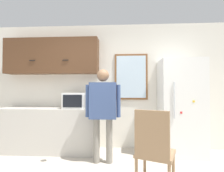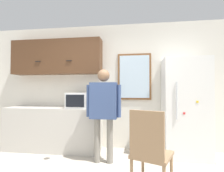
{
  "view_description": "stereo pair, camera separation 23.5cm",
  "coord_description": "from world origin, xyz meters",
  "px_view_note": "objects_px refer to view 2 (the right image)",
  "views": [
    {
      "loc": [
        0.31,
        -1.83,
        1.25
      ],
      "look_at": [
        0.14,
        1.09,
        1.32
      ],
      "focal_mm": 28.0,
      "sensor_mm": 36.0,
      "label": 1
    },
    {
      "loc": [
        0.55,
        -1.81,
        1.25
      ],
      "look_at": [
        0.14,
        1.09,
        1.32
      ],
      "focal_mm": 28.0,
      "sensor_mm": 36.0,
      "label": 2
    }
  ],
  "objects_px": {
    "microwave": "(80,100)",
    "person": "(104,105)",
    "refrigerator": "(185,107)",
    "chair": "(150,148)"
  },
  "relations": [
    {
      "from": "person",
      "to": "refrigerator",
      "type": "bearing_deg",
      "value": 16.67
    },
    {
      "from": "microwave",
      "to": "chair",
      "type": "distance_m",
      "value": 1.9
    },
    {
      "from": "refrigerator",
      "to": "chair",
      "type": "bearing_deg",
      "value": -120.39
    },
    {
      "from": "refrigerator",
      "to": "chair",
      "type": "relative_size",
      "value": 1.83
    },
    {
      "from": "microwave",
      "to": "refrigerator",
      "type": "xyz_separation_m",
      "value": [
        2.06,
        -0.01,
        -0.12
      ]
    },
    {
      "from": "chair",
      "to": "refrigerator",
      "type": "bearing_deg",
      "value": -98.05
    },
    {
      "from": "refrigerator",
      "to": "chair",
      "type": "xyz_separation_m",
      "value": [
        -0.75,
        -1.29,
        -0.38
      ]
    },
    {
      "from": "microwave",
      "to": "person",
      "type": "distance_m",
      "value": 0.74
    },
    {
      "from": "refrigerator",
      "to": "chair",
      "type": "distance_m",
      "value": 1.54
    },
    {
      "from": "person",
      "to": "microwave",
      "type": "bearing_deg",
      "value": 140.03
    }
  ]
}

